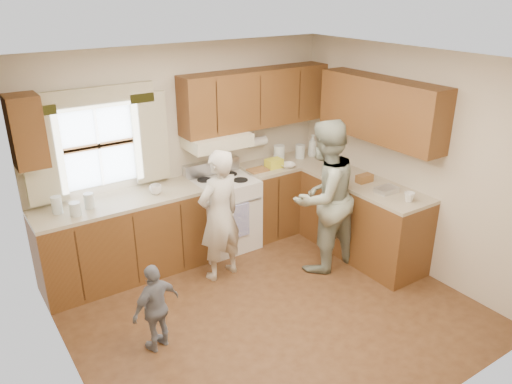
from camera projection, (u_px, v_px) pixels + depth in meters
room at (271, 198)px, 4.66m from camera, size 3.80×3.80×3.80m
kitchen_fixtures at (260, 189)px, 5.96m from camera, size 3.80×2.25×2.15m
stove at (223, 212)px, 6.21m from camera, size 0.76×0.67×1.07m
woman_left at (220, 216)px, 5.46m from camera, size 0.60×0.44×1.51m
woman_right at (323, 197)px, 5.60m from camera, size 0.94×0.77×1.77m
child at (156, 307)px, 4.46m from camera, size 0.54×0.34×0.86m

